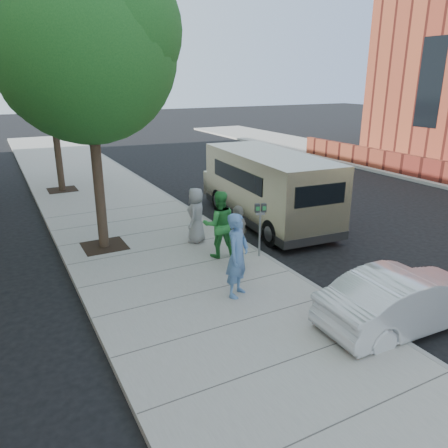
{
  "coord_description": "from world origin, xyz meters",
  "views": [
    {
      "loc": [
        -4.77,
        -9.59,
        4.74
      ],
      "look_at": [
        0.36,
        0.04,
        1.1
      ],
      "focal_mm": 35.0,
      "sensor_mm": 36.0,
      "label": 1
    }
  ],
  "objects_px": {
    "tree_far": "(50,75)",
    "person_striped_polo": "(238,237)",
    "van": "(266,186)",
    "sedan": "(406,299)",
    "person_gray_shirt": "(196,215)",
    "parking_meter": "(260,218)",
    "person_green_shirt": "(219,224)",
    "person_officer": "(237,255)",
    "tree_near": "(88,45)"
  },
  "relations": [
    {
      "from": "van",
      "to": "person_green_shirt",
      "type": "bearing_deg",
      "value": -137.83
    },
    {
      "from": "van",
      "to": "person_officer",
      "type": "xyz_separation_m",
      "value": [
        -3.7,
        -4.49,
        -0.17
      ]
    },
    {
      "from": "tree_far",
      "to": "parking_meter",
      "type": "distance_m",
      "value": 11.51
    },
    {
      "from": "tree_near",
      "to": "person_officer",
      "type": "relative_size",
      "value": 3.98
    },
    {
      "from": "tree_near",
      "to": "person_green_shirt",
      "type": "xyz_separation_m",
      "value": [
        2.55,
        -2.21,
        -4.49
      ]
    },
    {
      "from": "sedan",
      "to": "person_gray_shirt",
      "type": "xyz_separation_m",
      "value": [
        -1.78,
        6.01,
        0.35
      ]
    },
    {
      "from": "tree_far",
      "to": "person_striped_polo",
      "type": "xyz_separation_m",
      "value": [
        2.61,
        -10.73,
        -3.91
      ]
    },
    {
      "from": "sedan",
      "to": "person_striped_polo",
      "type": "distance_m",
      "value": 4.14
    },
    {
      "from": "person_officer",
      "to": "person_gray_shirt",
      "type": "relative_size",
      "value": 1.17
    },
    {
      "from": "tree_near",
      "to": "tree_far",
      "type": "bearing_deg",
      "value": 90.0
    },
    {
      "from": "van",
      "to": "sedan",
      "type": "bearing_deg",
      "value": -95.88
    },
    {
      "from": "tree_near",
      "to": "person_green_shirt",
      "type": "height_order",
      "value": "tree_near"
    },
    {
      "from": "tree_near",
      "to": "sedan",
      "type": "bearing_deg",
      "value": -58.37
    },
    {
      "from": "sedan",
      "to": "person_green_shirt",
      "type": "height_order",
      "value": "person_green_shirt"
    },
    {
      "from": "tree_near",
      "to": "person_green_shirt",
      "type": "distance_m",
      "value": 5.61
    },
    {
      "from": "tree_far",
      "to": "sedan",
      "type": "relative_size",
      "value": 1.75
    },
    {
      "from": "van",
      "to": "tree_near",
      "type": "bearing_deg",
      "value": -174.24
    },
    {
      "from": "van",
      "to": "person_striped_polo",
      "type": "xyz_separation_m",
      "value": [
        -2.95,
        -3.23,
        -0.29
      ]
    },
    {
      "from": "sedan",
      "to": "person_green_shirt",
      "type": "bearing_deg",
      "value": 21.95
    },
    {
      "from": "person_green_shirt",
      "to": "tree_near",
      "type": "bearing_deg",
      "value": -25.57
    },
    {
      "from": "person_officer",
      "to": "parking_meter",
      "type": "bearing_deg",
      "value": 9.68
    },
    {
      "from": "parking_meter",
      "to": "person_gray_shirt",
      "type": "distance_m",
      "value": 2.12
    },
    {
      "from": "person_striped_polo",
      "to": "tree_near",
      "type": "bearing_deg",
      "value": -90.33
    },
    {
      "from": "van",
      "to": "person_green_shirt",
      "type": "xyz_separation_m",
      "value": [
        -3.02,
        -2.31,
        -0.21
      ]
    },
    {
      "from": "tree_near",
      "to": "sedan",
      "type": "xyz_separation_m",
      "value": [
        4.25,
        -6.91,
        -4.93
      ]
    },
    {
      "from": "tree_near",
      "to": "parking_meter",
      "type": "relative_size",
      "value": 5.09
    },
    {
      "from": "van",
      "to": "person_gray_shirt",
      "type": "distance_m",
      "value": 3.27
    },
    {
      "from": "parking_meter",
      "to": "van",
      "type": "height_order",
      "value": "van"
    },
    {
      "from": "person_green_shirt",
      "to": "sedan",
      "type": "bearing_deg",
      "value": 125.35
    },
    {
      "from": "tree_far",
      "to": "van",
      "type": "height_order",
      "value": "tree_far"
    },
    {
      "from": "tree_near",
      "to": "person_striped_polo",
      "type": "bearing_deg",
      "value": -50.14
    },
    {
      "from": "person_officer",
      "to": "person_striped_polo",
      "type": "relative_size",
      "value": 1.14
    },
    {
      "from": "person_officer",
      "to": "person_striped_polo",
      "type": "bearing_deg",
      "value": 23.69
    },
    {
      "from": "tree_near",
      "to": "tree_far",
      "type": "distance_m",
      "value": 7.63
    },
    {
      "from": "van",
      "to": "person_officer",
      "type": "bearing_deg",
      "value": -124.78
    },
    {
      "from": "person_gray_shirt",
      "to": "person_striped_polo",
      "type": "height_order",
      "value": "person_striped_polo"
    },
    {
      "from": "tree_far",
      "to": "person_green_shirt",
      "type": "relative_size",
      "value": 3.58
    },
    {
      "from": "person_officer",
      "to": "person_striped_polo",
      "type": "height_order",
      "value": "person_officer"
    },
    {
      "from": "sedan",
      "to": "person_gray_shirt",
      "type": "bearing_deg",
      "value": 18.5
    },
    {
      "from": "tree_near",
      "to": "parking_meter",
      "type": "distance_m",
      "value": 6.2
    },
    {
      "from": "tree_far",
      "to": "person_green_shirt",
      "type": "bearing_deg",
      "value": -75.45
    },
    {
      "from": "person_gray_shirt",
      "to": "person_officer",
      "type": "bearing_deg",
      "value": 30.25
    },
    {
      "from": "person_officer",
      "to": "tree_far",
      "type": "bearing_deg",
      "value": 63.18
    },
    {
      "from": "sedan",
      "to": "person_gray_shirt",
      "type": "distance_m",
      "value": 6.28
    },
    {
      "from": "van",
      "to": "person_gray_shirt",
      "type": "xyz_separation_m",
      "value": [
        -3.09,
        -1.0,
        -0.31
      ]
    },
    {
      "from": "parking_meter",
      "to": "person_officer",
      "type": "distance_m",
      "value": 2.34
    },
    {
      "from": "tree_far",
      "to": "person_officer",
      "type": "bearing_deg",
      "value": -81.17
    },
    {
      "from": "van",
      "to": "person_striped_polo",
      "type": "distance_m",
      "value": 4.39
    },
    {
      "from": "person_gray_shirt",
      "to": "person_striped_polo",
      "type": "relative_size",
      "value": 0.98
    },
    {
      "from": "tree_far",
      "to": "person_gray_shirt",
      "type": "distance_m",
      "value": 9.68
    }
  ]
}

